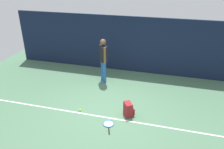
{
  "coord_description": "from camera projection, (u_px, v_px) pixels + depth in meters",
  "views": [
    {
      "loc": [
        1.65,
        -5.72,
        4.07
      ],
      "look_at": [
        0.0,
        0.4,
        1.0
      ],
      "focal_mm": 35.86,
      "sensor_mm": 36.0,
      "label": 1
    }
  ],
  "objects": [
    {
      "name": "ground_plane",
      "position": [
        109.0,
        108.0,
        7.13
      ],
      "size": [
        12.0,
        12.0,
        0.0
      ],
      "primitive_type": "plane",
      "color": "#4C7556"
    },
    {
      "name": "court_line",
      "position": [
        104.0,
        117.0,
        6.7
      ],
      "size": [
        9.0,
        0.05,
        0.0
      ],
      "primitive_type": "cube",
      "color": "white",
      "rests_on": "ground"
    },
    {
      "name": "backpack",
      "position": [
        128.0,
        109.0,
        6.69
      ],
      "size": [
        0.37,
        0.37,
        0.44
      ],
      "rotation": [
        0.0,
        0.0,
        2.12
      ],
      "color": "maroon",
      "rests_on": "ground"
    },
    {
      "name": "back_fence",
      "position": [
        128.0,
        45.0,
        9.23
      ],
      "size": [
        10.0,
        0.1,
        2.32
      ],
      "primitive_type": "cube",
      "color": "#141E38",
      "rests_on": "ground"
    },
    {
      "name": "tennis_player",
      "position": [
        103.0,
        58.0,
        8.42
      ],
      "size": [
        0.4,
        0.46,
        1.7
      ],
      "rotation": [
        0.0,
        0.0,
        -1.01
      ],
      "color": "#2659A5",
      "rests_on": "ground"
    },
    {
      "name": "tennis_ball_by_fence",
      "position": [
        80.0,
        110.0,
        6.98
      ],
      "size": [
        0.07,
        0.07,
        0.07
      ],
      "primitive_type": "sphere",
      "color": "#CCE033",
      "rests_on": "ground"
    },
    {
      "name": "tennis_ball_near_player",
      "position": [
        128.0,
        103.0,
        7.34
      ],
      "size": [
        0.07,
        0.07,
        0.07
      ],
      "primitive_type": "sphere",
      "color": "#CCE033",
      "rests_on": "ground"
    },
    {
      "name": "tennis_racket",
      "position": [
        109.0,
        124.0,
        6.37
      ],
      "size": [
        0.41,
        0.64,
        0.03
      ],
      "rotation": [
        0.0,
        0.0,
        1.89
      ],
      "color": "black",
      "rests_on": "ground"
    }
  ]
}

